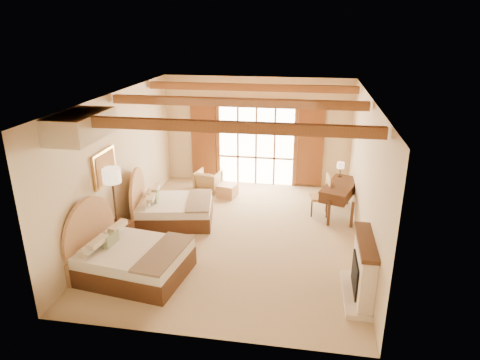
% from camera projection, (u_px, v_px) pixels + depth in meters
% --- Properties ---
extents(floor, '(7.00, 7.00, 0.00)m').
position_uv_depth(floor, '(237.00, 235.00, 9.95)').
color(floor, tan).
rests_on(floor, ground).
extents(wall_back, '(5.50, 0.00, 5.50)m').
position_uv_depth(wall_back, '(257.00, 132.00, 12.63)').
color(wall_back, beige).
rests_on(wall_back, ground).
extents(wall_left, '(0.00, 7.00, 7.00)m').
position_uv_depth(wall_left, '(118.00, 163.00, 9.81)').
color(wall_left, beige).
rests_on(wall_left, ground).
extents(wall_right, '(0.00, 7.00, 7.00)m').
position_uv_depth(wall_right, '(365.00, 177.00, 8.97)').
color(wall_right, beige).
rests_on(wall_right, ground).
extents(ceiling, '(7.00, 7.00, 0.00)m').
position_uv_depth(ceiling, '(236.00, 97.00, 8.83)').
color(ceiling, '#B76935').
rests_on(ceiling, ground).
extents(ceiling_beams, '(5.39, 4.60, 0.18)m').
position_uv_depth(ceiling_beams, '(236.00, 102.00, 8.88)').
color(ceiling_beams, brown).
rests_on(ceiling_beams, ceiling).
extents(french_doors, '(3.95, 0.08, 2.60)m').
position_uv_depth(french_doors, '(256.00, 144.00, 12.69)').
color(french_doors, white).
rests_on(french_doors, ground).
extents(fireplace, '(0.46, 1.40, 1.16)m').
position_uv_depth(fireplace, '(362.00, 272.00, 7.52)').
color(fireplace, beige).
rests_on(fireplace, ground).
extents(painting, '(0.06, 0.95, 0.75)m').
position_uv_depth(painting, '(105.00, 168.00, 9.06)').
color(painting, tan).
rests_on(painting, wall_left).
extents(canopy_valance, '(0.70, 1.40, 0.45)m').
position_uv_depth(canopy_valance, '(81.00, 126.00, 7.44)').
color(canopy_valance, beige).
rests_on(canopy_valance, ceiling).
extents(bed_near, '(2.19, 1.76, 1.31)m').
position_uv_depth(bed_near, '(126.00, 257.00, 8.25)').
color(bed_near, '#4F2615').
rests_on(bed_near, floor).
extents(bed_far, '(2.07, 1.69, 1.21)m').
position_uv_depth(bed_far, '(169.00, 207.00, 10.50)').
color(bed_far, '#4F2615').
rests_on(bed_far, floor).
extents(nightstand, '(0.59, 0.59, 0.56)m').
position_uv_depth(nightstand, '(120.00, 235.00, 9.34)').
color(nightstand, '#4F2615').
rests_on(nightstand, floor).
extents(floor_lamp, '(0.38, 0.38, 1.79)m').
position_uv_depth(floor_lamp, '(112.00, 180.00, 8.98)').
color(floor_lamp, '#3E2B1B').
rests_on(floor_lamp, floor).
extents(armchair, '(0.78, 0.80, 0.63)m').
position_uv_depth(armchair, '(208.00, 181.00, 12.40)').
color(armchair, tan).
rests_on(armchair, floor).
extents(ottoman, '(0.59, 0.59, 0.36)m').
position_uv_depth(ottoman, '(227.00, 190.00, 12.08)').
color(ottoman, tan).
rests_on(ottoman, floor).
extents(desk, '(1.11, 1.65, 0.82)m').
position_uv_depth(desk, '(339.00, 198.00, 10.86)').
color(desk, '#4F2615').
rests_on(desk, floor).
extents(desk_chair, '(0.55, 0.55, 1.07)m').
position_uv_depth(desk_chair, '(320.00, 202.00, 10.89)').
color(desk_chair, '#AC8D4B').
rests_on(desk_chair, floor).
extents(desk_lamp, '(0.19, 0.19, 0.39)m').
position_uv_depth(desk_lamp, '(341.00, 166.00, 11.17)').
color(desk_lamp, '#3E2B1B').
rests_on(desk_lamp, desk).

